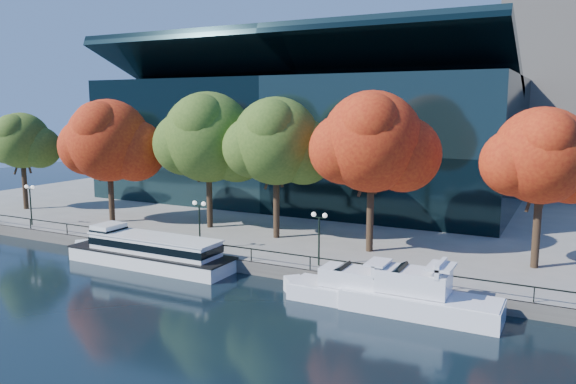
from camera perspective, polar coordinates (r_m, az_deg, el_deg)
The scene contains 16 objects.
ground at distance 44.07m, azimuth -11.59°, elevation -8.33°, with size 160.00×160.00×0.00m, color black.
promenade at distance 75.00m, azimuth 6.10°, elevation -0.76°, with size 90.00×67.08×1.00m.
railing at distance 46.03m, azimuth -9.12°, elevation -5.02°, with size 88.20×0.08×0.99m.
convention_building at distance 71.49m, azimuth 1.85°, elevation 5.28°, with size 50.00×24.57×21.43m.
tour_boat at distance 46.99m, azimuth -14.24°, elevation -5.71°, with size 16.03×3.57×3.04m.
cruiser_near at distance 37.35m, azimuth 6.77°, elevation -9.82°, with size 10.52×2.71×3.05m.
cruiser_far at distance 36.23m, azimuth 12.59°, elevation -10.26°, with size 10.88×3.02×3.56m.
tree_0 at distance 70.84m, azimuth -25.41°, elevation 4.63°, with size 7.94×6.51×11.09m.
tree_1 at distance 59.36m, azimuth -17.68°, elevation 4.84°, with size 10.36×8.50×12.51m.
tree_2 at distance 54.50m, azimuth -7.99°, elevation 5.34°, with size 10.87×8.91×13.18m.
tree_3 at distance 49.64m, azimuth -1.08°, elevation 4.99°, with size 9.74×7.98×12.63m.
tree_4 at distance 45.29m, azimuth 8.68°, elevation 4.85°, with size 10.18×8.35×13.06m.
tree_5 at distance 44.09m, azimuth 24.54°, elevation 3.17°, with size 8.73×7.16×11.77m.
lamp_0 at distance 61.43m, azimuth -24.73°, elevation -0.33°, with size 1.26×0.36×4.03m.
lamp_1 at distance 47.01m, azimuth -9.00°, elevation -2.18°, with size 1.26×0.36×4.03m.
lamp_2 at distance 41.60m, azimuth 3.18°, elevation -3.51°, with size 1.26×0.36×4.03m.
Camera 1 is at (26.75, -32.60, 12.79)m, focal length 35.00 mm.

